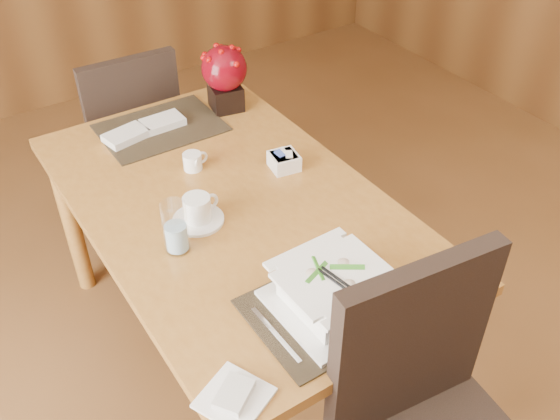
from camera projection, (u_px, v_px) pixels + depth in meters
dining_table at (233, 224)px, 2.10m from camera, size 0.90×1.50×0.75m
placemat_near at (333, 305)px, 1.68m from camera, size 0.45×0.33×0.01m
placemat_far at (161, 128)px, 2.40m from camera, size 0.45×0.33×0.01m
soup_setting at (333, 291)px, 1.64m from camera, size 0.31×0.31×0.12m
coffee_cup at (197, 211)px, 1.94m from camera, size 0.16×0.16×0.09m
water_glass at (175, 227)px, 1.81m from camera, size 0.07×0.07×0.17m
creamer_jug at (192, 161)px, 2.17m from camera, size 0.09×0.09×0.06m
sugar_caddy at (284, 161)px, 2.17m from camera, size 0.11×0.11×0.06m
berry_decor at (225, 74)px, 2.43m from camera, size 0.18×0.18×0.26m
napkins_far at (147, 128)px, 2.36m from camera, size 0.32×0.14×0.03m
bread_plate at (234, 398)px, 1.45m from camera, size 0.20×0.20×0.01m
far_chair at (130, 133)px, 2.81m from camera, size 0.44×0.45×0.92m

